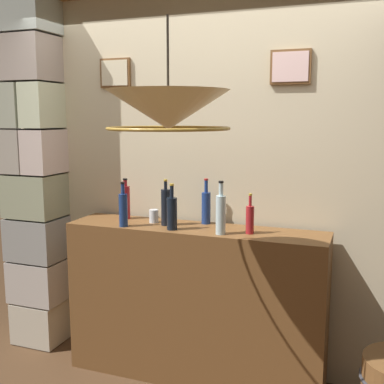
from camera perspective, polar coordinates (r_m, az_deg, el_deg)
name	(u,v)px	position (r m, az deg, el deg)	size (l,w,h in m)	color
panelled_rear_partition	(208,163)	(3.38, 1.89, 3.51)	(3.18, 0.15, 2.82)	beige
stone_pillar	(36,171)	(3.89, -18.31, 2.44)	(0.44, 0.38, 2.75)	#BFB6A2
bar_shelf_unit	(195,303)	(3.36, 0.30, -13.30)	(1.78, 0.39, 1.08)	brown
liquor_bottle_port	(221,213)	(2.99, 3.49, -2.57)	(0.06, 0.06, 0.34)	silver
liquor_bottle_bourbon	(172,212)	(3.11, -2.43, -2.48)	(0.07, 0.07, 0.31)	black
liquor_bottle_amaro	(166,207)	(3.24, -3.19, -1.77)	(0.06, 0.06, 0.32)	black
liquor_bottle_vermouth	(250,219)	(3.03, 7.00, -3.22)	(0.05, 0.05, 0.26)	maroon
liquor_bottle_rye	(123,209)	(3.23, -8.30, -2.03)	(0.06, 0.06, 0.31)	navy
liquor_bottle_sherry	(206,207)	(3.28, 1.71, -1.78)	(0.06, 0.06, 0.32)	navy
liquor_bottle_brandy	(126,202)	(3.47, -8.02, -1.15)	(0.07, 0.07, 0.30)	maroon
glass_tumbler_rocks	(154,216)	(3.34, -4.63, -2.92)	(0.07, 0.07, 0.09)	silver
pendant_lamp	(168,111)	(2.39, -2.88, 9.71)	(0.62, 0.62, 0.55)	beige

